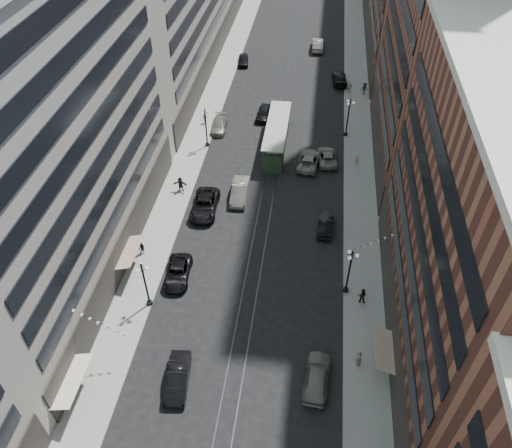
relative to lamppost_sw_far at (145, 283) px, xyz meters
The scene contains 33 objects.
ground 33.44m from the lamppost_sw_far, 73.96° to the left, with size 220.00×220.00×0.00m, color black.
sidewalk_west 42.15m from the lamppost_sw_far, 92.45° to the left, with size 4.00×180.00×0.15m, color gray.
sidewalk_east 46.70m from the lamppost_sw_far, 64.31° to the left, with size 4.00×180.00×0.15m, color gray.
rail_west 42.96m from the lamppost_sw_far, 78.56° to the left, with size 0.12×180.00×0.02m, color #2D2D33.
rail_east 43.26m from the lamppost_sw_far, 76.74° to the left, with size 0.12×180.00×0.02m, color #2D2D33.
building_west_mid 14.31m from the lamppost_sw_far, 147.34° to the left, with size 8.00×36.00×28.00m, color gray.
building_east_mid 27.67m from the lamppost_sw_far, ahead, with size 8.00×30.00×24.00m, color brown.
lamppost_sw_far is the anchor object (origin of this frame).
lamppost_sw_mid 27.00m from the lamppost_sw_far, 90.00° to the left, with size 1.03×1.14×5.52m.
lamppost_se_far 18.83m from the lamppost_sw_far, 12.26° to the left, with size 1.03×1.14×5.52m.
lamppost_se_mid 36.91m from the lamppost_sw_far, 60.10° to the left, with size 1.03×1.14×5.52m.
streetcar 29.58m from the lamppost_sw_far, 71.86° to the left, with size 2.75×12.41×3.43m.
car_2 4.75m from the lamppost_sw_far, 63.46° to the left, with size 2.34×5.08×1.41m, color black.
car_4 17.25m from the lamppost_sw_far, 20.75° to the right, with size 2.04×5.08×1.73m, color #66655B.
car_5 9.24m from the lamppost_sw_far, 58.33° to the right, with size 1.70×4.87×1.61m, color black.
pedestrian_2 7.19m from the lamppost_sw_far, 112.57° to the left, with size 0.74×0.40×1.51m, color black.
pedestrian_4 19.92m from the lamppost_sw_far, 11.62° to the right, with size 1.11×0.50×1.89m, color #C2B2A0.
car_7 14.39m from the lamppost_sw_far, 80.28° to the left, with size 2.80×6.07×1.69m, color black.
car_8 31.48m from the lamppost_sw_far, 88.54° to the left, with size 1.98×4.87×1.41m, color #67655C.
car_9 52.58m from the lamppost_sw_far, 88.90° to the left, with size 1.71×4.24×1.45m, color black.
car_10 20.66m from the lamppost_sw_far, 38.14° to the left, with size 1.54×4.42×1.46m, color black.
car_11 30.32m from the lamppost_sw_far, 58.00° to the left, with size 2.32×5.03×1.40m, color slate.
car_12 50.75m from the lamppost_sw_far, 69.95° to the left, with size 2.18×5.37×1.56m, color black.
car_13 36.02m from the lamppost_sw_far, 79.48° to the left, with size 1.82×4.52×1.54m, color black.
car_14 61.66m from the lamppost_sw_far, 77.48° to the left, with size 1.89×5.42×1.79m, color slate.
pedestrian_5 17.30m from the lamppost_sw_far, 93.93° to the left, with size 1.72×0.49×1.85m, color black.
pedestrian_6 32.70m from the lamppost_sw_far, 92.55° to the left, with size 0.88×0.40×1.49m, color #A19385.
pedestrian_7 20.16m from the lamppost_sw_far, ahead, with size 0.85×0.46×1.74m, color black.
pedestrian_8 32.41m from the lamppost_sw_far, 52.42° to the left, with size 0.56×0.37×1.53m, color #C2B2A0.
pedestrian_9 49.09m from the lamppost_sw_far, 64.40° to the left, with size 1.17×0.48×1.81m, color black.
car_extra_0 28.15m from the lamppost_sw_far, 60.77° to the left, with size 2.56×5.55×1.54m, color gray.
car_extra_1 18.16m from the lamppost_sw_far, 70.58° to the left, with size 1.85×5.30×1.75m, color slate.
pedestrian_extra_0 48.21m from the lamppost_sw_far, 66.92° to the left, with size 0.97×0.44×1.66m, color #BBAD9B.
Camera 1 is at (4.68, -0.08, 37.68)m, focal length 35.00 mm.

